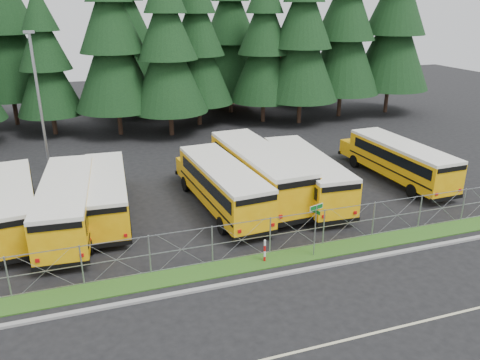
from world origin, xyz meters
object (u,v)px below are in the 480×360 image
bus_4 (221,186)px  light_standard (39,99)px  bus_0 (12,206)px  striped_bollard (265,251)px  bus_1 (68,204)px  bus_6 (303,176)px  bus_east (397,162)px  bus_2 (106,194)px  bus_5 (256,172)px  street_sign (316,219)px

bus_4 → light_standard: 15.23m
light_standard → bus_0: bearing=-98.5°
bus_4 → striped_bollard: bearing=-92.8°
bus_1 → bus_6: 14.38m
striped_bollard → bus_0: bearing=146.9°
bus_east → striped_bollard: (-12.96, -7.55, -0.80)m
bus_1 → bus_2: (2.09, 1.11, -0.11)m
bus_2 → bus_4: (6.70, -1.14, 0.11)m
bus_2 → striped_bollard: bus_2 is taller
bus_5 → bus_east: bus_5 is taller
bus_2 → striped_bollard: size_ratio=8.59×
bus_2 → light_standard: size_ratio=1.02×
bus_2 → light_standard: (-3.63, 9.29, 4.15)m
bus_1 → striped_bollard: (9.02, -6.84, -0.87)m
bus_1 → bus_6: size_ratio=1.00×
bus_5 → striped_bollard: bus_5 is taller
bus_0 → bus_6: bearing=-9.8°
bus_5 → bus_6: bearing=-26.3°
bus_0 → light_standard: (1.41, 9.43, 4.13)m
bus_1 → light_standard: 11.26m
bus_2 → bus_4: bus_4 is taller
bus_5 → bus_4: bearing=-158.4°
bus_1 → bus_5: bus_5 is taller
bus_0 → light_standard: 10.39m
street_sign → bus_6: bearing=68.5°
striped_bollard → bus_east: bearing=30.2°
bus_east → striped_bollard: 15.02m
bus_5 → street_sign: bearing=-93.5°
bus_1 → light_standard: (-1.55, 10.40, 4.04)m
bus_4 → street_sign: size_ratio=3.96×
bus_east → street_sign: street_sign is taller
bus_0 → bus_6: size_ratio=0.94×
bus_6 → striped_bollard: 8.79m
bus_1 → bus_4: size_ratio=1.01×
bus_2 → striped_bollard: bearing=-45.9°
bus_4 → bus_5: 3.06m
bus_1 → bus_5: bearing=10.3°
bus_0 → street_sign: street_sign is taller
street_sign → light_standard: size_ratio=0.28×
bus_0 → striped_bollard: bus_0 is taller
bus_6 → street_sign: (-2.82, -7.18, 0.57)m
bus_0 → bus_6: 17.36m
bus_1 → bus_2: bearing=32.1°
bus_0 → bus_2: 5.04m
bus_2 → bus_5: (9.46, 0.16, 0.27)m
bus_0 → light_standard: light_standard is taller
bus_5 → bus_1: bearing=-177.3°
bus_2 → bus_east: size_ratio=0.96×
bus_5 → bus_6: (2.83, -1.19, -0.16)m
bus_1 → street_sign: bearing=-27.5°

